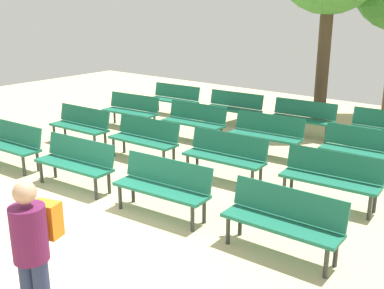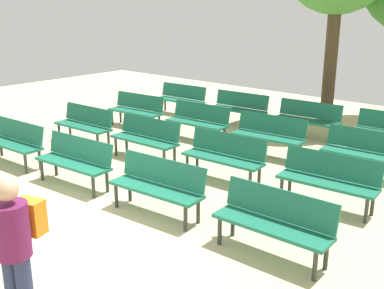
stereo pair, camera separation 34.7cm
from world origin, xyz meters
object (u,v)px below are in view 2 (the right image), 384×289
object	(u,v)px
bench_r3_c2	(308,117)
bench_r1_c0	(85,123)
bench_r0_c3	(274,219)
bench_r2_c2	(269,133)
bench_r0_c0	(14,140)
bench_r3_c1	(239,107)
bench_r0_c2	(158,184)
bench_r1_c1	(146,136)
bench_r0_c1	(76,159)
bench_r3_c0	(181,98)
bench_r2_c3	(366,150)
bench_r1_c2	(225,154)
bench_r1_c3	(329,177)
bench_r2_c1	(198,120)
bench_r2_c0	(137,109)
visitor_with_backpack	(17,246)

from	to	relation	value
bench_r3_c2	bench_r1_c0	bearing A→B (deg)	-137.00
bench_r0_c3	bench_r2_c2	bearing A→B (deg)	120.89
bench_r0_c0	bench_r3_c1	world-z (taller)	same
bench_r0_c2	bench_r1_c1	world-z (taller)	same
bench_r0_c1	bench_r2_c2	world-z (taller)	same
bench_r1_c0	bench_r3_c0	xyz separation A→B (m)	(-0.31, 3.69, 0.00)
bench_r0_c0	bench_r3_c0	xyz separation A→B (m)	(-0.39, 5.51, 0.00)
bench_r0_c2	bench_r1_c1	bearing A→B (deg)	135.18
bench_r0_c2	bench_r2_c2	xyz separation A→B (m)	(-0.27, 3.65, 0.00)
bench_r2_c3	bench_r3_c2	bearing A→B (deg)	137.96
bench_r0_c1	bench_r1_c2	bearing A→B (deg)	41.76
bench_r0_c1	bench_r0_c2	world-z (taller)	same
bench_r1_c3	bench_r3_c0	bearing A→B (deg)	147.43
bench_r0_c2	bench_r2_c1	bearing A→B (deg)	116.60
bench_r1_c2	bench_r3_c2	size ratio (longest dim) A/B	1.00
bench_r2_c0	visitor_with_backpack	distance (m)	8.09
bench_r3_c1	bench_r1_c0	bearing A→B (deg)	-117.67
bench_r0_c1	visitor_with_backpack	world-z (taller)	visitor_with_backpack
bench_r1_c0	bench_r3_c0	world-z (taller)	same
bench_r3_c2	bench_r2_c3	bearing A→B (deg)	-42.68
bench_r0_c0	bench_r2_c2	size ratio (longest dim) A/B	0.99
bench_r0_c3	bench_r2_c2	world-z (taller)	same
bench_r1_c3	bench_r2_c2	xyz separation A→B (m)	(-2.16, 1.66, 0.00)
bench_r3_c2	bench_r0_c2	bearing A→B (deg)	-90.30
bench_r0_c2	bench_r3_c2	bearing A→B (deg)	88.34
bench_r1_c0	bench_r2_c2	bearing A→B (deg)	26.34
bench_r1_c2	bench_r3_c2	distance (m)	3.66
bench_r2_c1	bench_r3_c1	distance (m)	1.83
bench_r0_c2	bench_r1_c0	size ratio (longest dim) A/B	1.01
bench_r1_c0	bench_r3_c1	distance (m)	4.17
bench_r1_c3	bench_r3_c0	world-z (taller)	same
bench_r0_c3	visitor_with_backpack	distance (m)	3.18
bench_r1_c1	bench_r3_c0	world-z (taller)	same
bench_r0_c1	bench_r2_c0	bearing A→B (deg)	117.41
bench_r0_c3	visitor_with_backpack	world-z (taller)	visitor_with_backpack
bench_r0_c0	bench_r1_c0	world-z (taller)	same
visitor_with_backpack	bench_r1_c0	bearing A→B (deg)	-59.75
bench_r3_c1	bench_r3_c2	xyz separation A→B (m)	(1.97, 0.11, 0.00)
bench_r0_c3	bench_r1_c3	distance (m)	1.89
bench_r1_c2	bench_r0_c0	bearing A→B (deg)	-154.91
bench_r2_c2	bench_r2_c3	distance (m)	2.05
bench_r2_c0	bench_r3_c0	world-z (taller)	same
bench_r2_c1	bench_r1_c3	bearing A→B (deg)	-24.36
bench_r3_c1	bench_r3_c2	bearing A→B (deg)	-0.07
bench_r0_c3	bench_r1_c2	world-z (taller)	same
bench_r0_c0	bench_r1_c2	size ratio (longest dim) A/B	1.00
bench_r1_c1	bench_r3_c2	xyz separation A→B (m)	(1.76, 3.77, 0.00)
bench_r0_c0	bench_r0_c2	world-z (taller)	same
bench_r0_c1	bench_r2_c2	xyz separation A→B (m)	(1.72, 3.77, 0.00)
bench_r1_c2	bench_r3_c1	size ratio (longest dim) A/B	1.00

